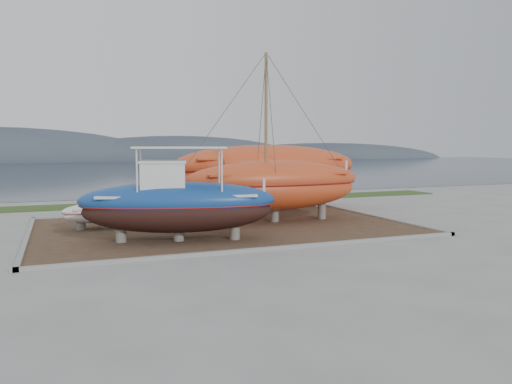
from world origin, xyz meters
name	(u,v)px	position (x,y,z in m)	size (l,w,h in m)	color
ground	(252,241)	(0.00, 0.00, 0.00)	(140.00, 140.00, 0.00)	gray
dirt_patch	(223,227)	(0.00, 4.00, 0.03)	(18.00, 12.00, 0.06)	#422D1E
curb_frame	(223,226)	(0.00, 4.00, 0.07)	(18.60, 12.60, 0.15)	gray
grass_strip	(175,202)	(0.00, 15.50, 0.04)	(44.00, 3.00, 0.08)	#284219
sea	(107,169)	(0.00, 70.00, 0.00)	(260.00, 100.00, 0.04)	#192633
mountain_ridge	(89,161)	(0.00, 125.00, 0.00)	(200.00, 36.00, 20.00)	#333D49
blue_caique	(178,194)	(-2.98, 0.97, 2.08)	(8.38, 2.62, 4.03)	navy
white_dinghy	(106,215)	(-5.57, 5.63, 0.69)	(4.22, 1.58, 1.27)	white
orange_sailboat	(275,139)	(3.02, 4.41, 4.50)	(9.95, 2.93, 8.88)	#C3431E
orange_bare_hull	(267,178)	(4.77, 9.57, 2.06)	(12.23, 3.67, 4.01)	#C3431E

